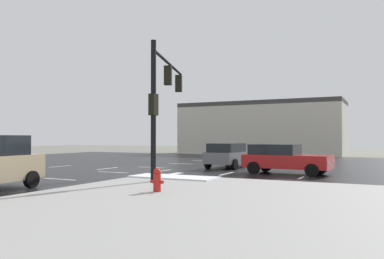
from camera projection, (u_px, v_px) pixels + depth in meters
ground_plane at (134, 170)px, 23.44m from camera, size 120.00×120.00×0.00m
road_asphalt at (134, 170)px, 23.44m from camera, size 44.00×44.00×0.02m
sidewalk_corner at (291, 237)px, 7.36m from camera, size 18.00×18.00×0.14m
snow_strip_curbside at (174, 177)px, 17.64m from camera, size 4.00×1.60×0.06m
lane_markings at (137, 172)px, 21.67m from camera, size 36.15×36.15×0.01m
traffic_signal_mast at (163, 91)px, 18.00m from camera, size 2.16×6.28×5.91m
fire_hydrant at (157, 180)px, 13.06m from camera, size 0.48×0.26×0.79m
strip_building_background at (262, 128)px, 46.81m from camera, size 18.90×8.00×6.15m
sedan_grey at (230, 155)px, 25.05m from camera, size 2.23×4.62×1.58m
sedan_red at (284, 158)px, 20.70m from camera, size 4.65×2.35×1.58m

